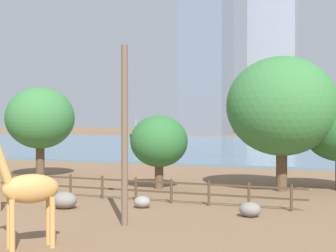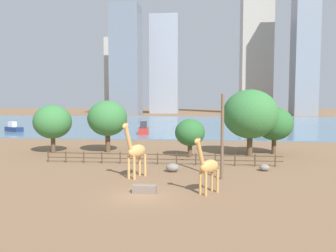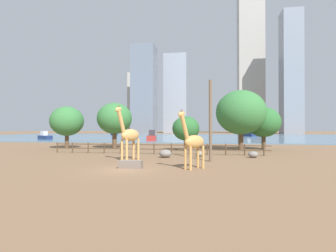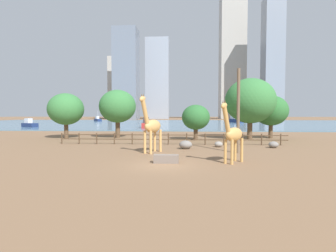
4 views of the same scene
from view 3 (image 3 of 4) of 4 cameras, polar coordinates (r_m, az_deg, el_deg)
ground_plane at (r=98.98m, az=5.42°, el=-2.32°), size 400.00×400.00×0.00m
harbor_water at (r=95.98m, az=5.31°, el=-2.32°), size 180.00×86.00×0.20m
giraffe_tall at (r=25.55m, az=-8.49°, el=-1.94°), size 1.99×3.08×5.28m
giraffe_companion at (r=19.91m, az=5.45°, el=-3.38°), size 2.16×2.36×4.49m
utility_pole at (r=24.64m, az=9.22°, el=1.15°), size 0.28×0.28×7.59m
boulder_near_fence at (r=27.69m, az=-0.58°, el=-6.02°), size 1.31×1.13×0.85m
boulder_by_pole at (r=29.02m, az=18.05°, el=-5.92°), size 1.01×0.90×0.68m
boulder_small at (r=29.01m, az=6.86°, el=-6.02°), size 0.87×0.79×0.60m
feeding_trough at (r=20.62m, az=-8.13°, el=-8.25°), size 1.80×0.60×0.60m
enclosure_fence at (r=31.47m, az=-2.66°, el=-4.75°), size 26.12×0.14×1.30m
tree_left_large at (r=41.36m, az=-11.56°, el=1.60°), size 5.35×5.35×7.04m
tree_center_broad at (r=38.11m, az=15.57°, el=2.85°), size 6.91×6.91×8.44m
tree_right_tall at (r=36.09m, az=3.90°, el=-0.57°), size 3.72×3.72×4.75m
tree_left_small at (r=40.20m, az=20.08°, el=0.78°), size 4.80×4.80×6.16m
tree_right_small at (r=43.21m, az=-21.15°, el=0.97°), size 5.04×5.04×6.47m
boat_ferry at (r=63.86m, az=-3.55°, el=-2.35°), size 2.93×5.99×2.52m
boat_sailboat at (r=123.11m, az=-11.67°, el=-1.51°), size 4.61×5.22×4.64m
boat_tug at (r=77.70m, az=-25.23°, el=-2.07°), size 5.14×4.02×2.17m
boat_barge at (r=103.10m, az=17.08°, el=-1.57°), size 5.29×6.96×5.97m
skyline_tower_needle at (r=194.74m, az=17.51°, el=14.61°), size 16.68×15.06×107.84m
skyline_block_central at (r=183.79m, az=1.60°, el=7.06°), size 15.89×8.25×54.83m
skyline_tower_glass at (r=165.02m, az=-5.21°, el=7.84°), size 14.22×13.42×54.29m
skyline_block_left at (r=165.05m, az=25.21°, el=10.48°), size 10.59×11.03×69.01m
skyline_block_right at (r=195.02m, az=-6.14°, el=5.02°), size 16.73×8.81×43.96m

